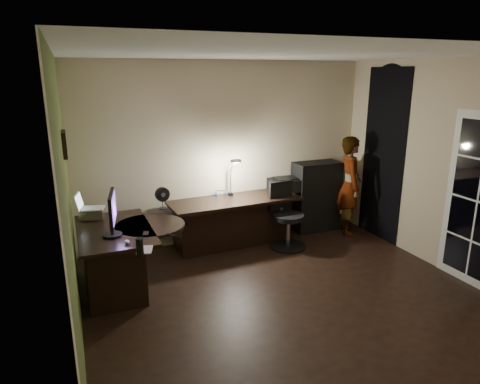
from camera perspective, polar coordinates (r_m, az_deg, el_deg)
name	(u,v)px	position (r m, az deg, el deg)	size (l,w,h in m)	color
floor	(285,295)	(5.19, 6.02, -13.54)	(4.50, 4.00, 0.01)	black
ceiling	(293,53)	(4.54, 7.04, 17.89)	(4.50, 4.00, 0.01)	silver
wall_back	(226,153)	(6.48, -1.92, 5.23)	(4.50, 0.01, 2.70)	#C4B390
wall_front	(430,253)	(3.16, 24.02, -7.48)	(4.50, 0.01, 2.70)	#C4B390
wall_left	(66,207)	(4.15, -22.13, -1.87)	(0.01, 4.00, 2.70)	#C4B390
wall_right	(445,167)	(6.07, 25.66, 2.98)	(0.01, 4.00, 2.70)	#C4B390
green_wall_overlay	(68,207)	(4.15, -21.92, -1.85)	(0.00, 4.00, 2.70)	#4F6429
arched_doorway	(383,156)	(6.88, 18.56, 4.61)	(0.01, 0.90, 2.60)	black
french_door	(478,202)	(5.77, 29.13, -1.12)	(0.02, 0.92, 2.10)	white
framed_picture	(64,144)	(4.49, -22.38, 5.91)	(0.04, 0.30, 0.25)	black
desk_left	(117,260)	(5.32, -16.10, -8.65)	(0.82, 1.34, 0.77)	black
desk_right	(235,222)	(6.39, -0.71, -4.08)	(1.93, 0.68, 0.72)	black
cabinet	(316,196)	(7.10, 10.10, -0.57)	(0.76, 0.38, 1.14)	black
laptop_stand	(92,214)	(5.59, -19.08, -2.75)	(0.27, 0.22, 0.11)	silver
laptop	(91,201)	(5.54, -19.23, -1.12)	(0.30, 0.28, 0.21)	silver
monitor	(111,220)	(4.90, -16.79, -3.62)	(0.11, 0.53, 0.35)	black
mouse	(127,242)	(4.69, -14.85, -6.41)	(0.05, 0.08, 0.03)	silver
phone	(146,233)	(4.91, -12.43, -5.40)	(0.06, 0.12, 0.01)	black
pen	(173,235)	(4.80, -8.99, -5.67)	(0.01, 0.15, 0.01)	black
speaker	(140,247)	(4.31, -13.22, -7.17)	(0.07, 0.07, 0.19)	black
notepad	(145,250)	(4.47, -12.59, -7.52)	(0.15, 0.21, 0.01)	silver
desk_fan	(162,198)	(5.94, -10.31, -0.79)	(0.20, 0.11, 0.31)	black
headphones	(221,193)	(6.49, -2.59, -0.11)	(0.20, 0.08, 0.09)	#1D3D99
printer	(285,184)	(6.78, 6.08, 1.04)	(0.49, 0.38, 0.22)	black
desk_lamp	(231,176)	(6.38, -1.27, 2.18)	(0.16, 0.29, 0.64)	black
office_chair	(289,217)	(6.31, 6.49, -3.27)	(0.54, 0.54, 0.97)	black
person	(350,186)	(7.01, 14.44, 0.83)	(0.56, 0.37, 1.57)	#D8A88C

